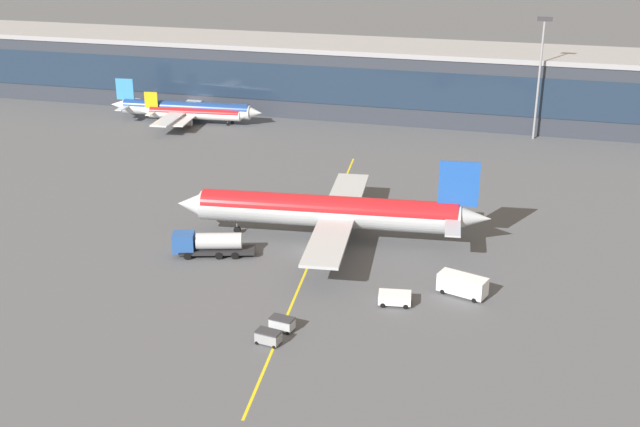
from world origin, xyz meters
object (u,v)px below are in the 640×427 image
(lavatory_truck, at_px, (463,284))
(pushback_tug, at_px, (394,298))
(main_airliner, at_px, (330,211))
(commuter_jet_far, at_px, (194,114))
(baggage_cart_0, at_px, (268,337))
(fuel_tanker, at_px, (208,244))
(commuter_jet_near, at_px, (185,109))
(baggage_cart_1, at_px, (282,323))

(lavatory_truck, bearing_deg, pushback_tug, -149.64)
(main_airliner, height_order, commuter_jet_far, main_airliner)
(pushback_tug, relative_size, baggage_cart_0, 1.43)
(fuel_tanker, relative_size, pushback_tug, 2.71)
(main_airliner, xyz_separation_m, fuel_tanker, (-14.11, -9.70, -2.40))
(commuter_jet_near, bearing_deg, main_airliner, -49.23)
(main_airliner, distance_m, commuter_jet_far, 67.10)
(fuel_tanker, height_order, commuter_jet_far, commuter_jet_far)
(pushback_tug, distance_m, baggage_cart_0, 16.76)
(main_airliner, height_order, fuel_tanker, main_airliner)
(fuel_tanker, bearing_deg, main_airliner, 34.50)
(lavatory_truck, bearing_deg, baggage_cart_1, -143.42)
(fuel_tanker, bearing_deg, baggage_cart_1, -46.28)
(fuel_tanker, xyz_separation_m, pushback_tug, (26.29, -6.99, -0.90))
(main_airliner, bearing_deg, fuel_tanker, -145.50)
(pushback_tug, xyz_separation_m, commuter_jet_near, (-57.60, 69.35, 2.02))
(pushback_tug, height_order, commuter_jet_far, commuter_jet_far)
(lavatory_truck, distance_m, commuter_jet_far, 89.44)
(commuter_jet_far, bearing_deg, fuel_tanker, -64.74)
(lavatory_truck, bearing_deg, baggage_cart_0, -138.35)
(main_airliner, height_order, commuter_jet_near, main_airliner)
(main_airliner, bearing_deg, lavatory_truck, -31.80)
(fuel_tanker, height_order, baggage_cart_0, fuel_tanker)
(commuter_jet_near, bearing_deg, fuel_tanker, -63.34)
(lavatory_truck, bearing_deg, commuter_jet_near, 135.11)
(baggage_cart_1, xyz_separation_m, commuter_jet_near, (-46.79, 78.55, 2.08))
(pushback_tug, distance_m, commuter_jet_far, 87.71)
(baggage_cart_1, bearing_deg, main_airliner, 93.05)
(baggage_cart_1, distance_m, commuter_jet_near, 91.46)
(fuel_tanker, relative_size, lavatory_truck, 1.78)
(baggage_cart_0, bearing_deg, main_airliner, 91.71)
(fuel_tanker, xyz_separation_m, baggage_cart_1, (15.49, -16.19, -0.96))
(lavatory_truck, height_order, commuter_jet_near, commuter_jet_near)
(main_airliner, relative_size, lavatory_truck, 7.05)
(lavatory_truck, relative_size, commuter_jet_near, 0.19)
(pushback_tug, xyz_separation_m, commuter_jet_far, (-55.16, 68.18, 1.41))
(main_airliner, relative_size, commuter_jet_near, 1.31)
(lavatory_truck, distance_m, baggage_cart_0, 25.29)
(main_airliner, distance_m, pushback_tug, 20.92)
(baggage_cart_0, xyz_separation_m, commuter_jet_far, (-43.84, 80.55, 1.48))
(fuel_tanker, height_order, commuter_jet_near, commuter_jet_near)
(fuel_tanker, distance_m, lavatory_truck, 33.96)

